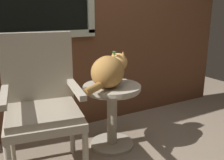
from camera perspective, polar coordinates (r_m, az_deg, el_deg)
name	(u,v)px	position (r m, az deg, el deg)	size (l,w,h in m)	color
back_wall	(73,4)	(2.63, -8.84, 16.60)	(4.00, 0.07, 2.60)	brown
wicker_side_table	(112,105)	(2.32, 0.00, -5.69)	(0.52, 0.52, 0.60)	#B2A893
wicker_chair	(41,100)	(1.98, -15.74, -4.47)	(0.63, 0.62, 1.09)	#B2A893
cat	(109,71)	(2.18, -0.65, 2.14)	(0.58, 0.43, 0.30)	#AD7A3D
pewter_vase_with_ivy	(114,73)	(2.32, 0.48, 1.58)	(0.12, 0.12, 0.30)	slate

